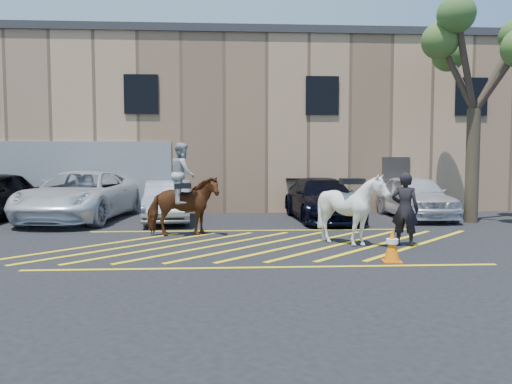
{
  "coord_description": "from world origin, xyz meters",
  "views": [
    {
      "loc": [
        -0.74,
        -12.55,
        2.19
      ],
      "look_at": [
        0.01,
        0.2,
        1.3
      ],
      "focal_mm": 35.0,
      "sensor_mm": 36.0,
      "label": 1
    }
  ],
  "objects": [
    {
      "name": "car_blue_suv",
      "position": [
        2.58,
        4.62,
        0.73
      ],
      "size": [
        2.31,
        5.12,
        1.46
      ],
      "primitive_type": "imported",
      "rotation": [
        0.0,
        0.0,
        0.05
      ],
      "color": "black",
      "rests_on": "ground"
    },
    {
      "name": "mounted_bay",
      "position": [
        -1.96,
        1.33,
        1.05
      ],
      "size": [
        2.05,
        1.1,
        2.59
      ],
      "color": "#5B3015",
      "rests_on": "ground"
    },
    {
      "name": "car_white_suv",
      "position": [
        6.04,
        5.02,
        0.78
      ],
      "size": [
        1.87,
        4.59,
        1.56
      ],
      "primitive_type": "imported",
      "rotation": [
        0.0,
        0.0,
        -0.0
      ],
      "color": "white",
      "rests_on": "ground"
    },
    {
      "name": "traffic_cone",
      "position": [
        2.71,
        -2.42,
        0.37
      ],
      "size": [
        0.42,
        0.42,
        0.73
      ],
      "color": "#FF5B0A",
      "rests_on": "ground"
    },
    {
      "name": "saddled_white",
      "position": [
        2.36,
        -0.37,
        0.9
      ],
      "size": [
        1.45,
        1.63,
        1.8
      ],
      "color": "white",
      "rests_on": "ground"
    },
    {
      "name": "hatching_zone",
      "position": [
        -0.0,
        -0.3,
        0.01
      ],
      "size": [
        12.6,
        5.12,
        0.01
      ],
      "color": "yellow",
      "rests_on": "ground"
    },
    {
      "name": "car_white_pickup",
      "position": [
        -5.81,
        5.08,
        0.86
      ],
      "size": [
        3.54,
        6.45,
        1.71
      ],
      "primitive_type": "imported",
      "rotation": [
        0.0,
        0.0,
        -0.12
      ],
      "color": "white",
      "rests_on": "ground"
    },
    {
      "name": "warehouse",
      "position": [
        -0.01,
        11.99,
        3.65
      ],
      "size": [
        32.42,
        10.2,
        7.3
      ],
      "color": "tan",
      "rests_on": "ground"
    },
    {
      "name": "handler",
      "position": [
        3.64,
        -0.58,
        0.91
      ],
      "size": [
        0.79,
        0.72,
        1.82
      ],
      "primitive_type": "imported",
      "rotation": [
        0.0,
        0.0,
        2.58
      ],
      "color": "black",
      "rests_on": "ground"
    },
    {
      "name": "ground",
      "position": [
        0.0,
        0.0,
        0.0
      ],
      "size": [
        90.0,
        90.0,
        0.0
      ],
      "primitive_type": "plane",
      "color": "black",
      "rests_on": "ground"
    },
    {
      "name": "car_silver_sedan",
      "position": [
        -2.75,
        4.56,
        0.7
      ],
      "size": [
        1.82,
        4.33,
        1.39
      ],
      "primitive_type": "imported",
      "rotation": [
        0.0,
        0.0,
        0.08
      ],
      "color": "#9DA2AB",
      "rests_on": "ground"
    },
    {
      "name": "tree",
      "position": [
        7.46,
        3.68,
        5.69
      ],
      "size": [
        3.99,
        4.37,
        7.31
      ],
      "color": "#4C412E",
      "rests_on": "ground"
    }
  ]
}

